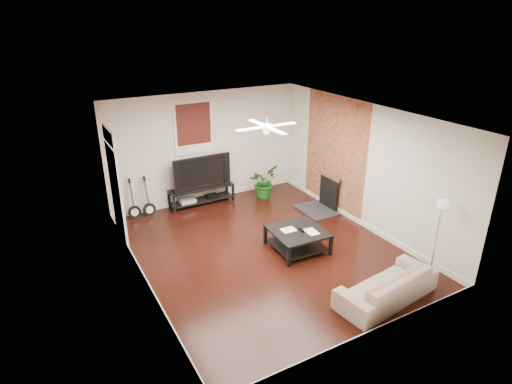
{
  "coord_description": "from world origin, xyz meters",
  "views": [
    {
      "loc": [
        -3.89,
        -6.58,
        4.53
      ],
      "look_at": [
        0.0,
        0.4,
        1.15
      ],
      "focal_mm": 29.83,
      "sensor_mm": 36.0,
      "label": 1
    }
  ],
  "objects": [
    {
      "name": "window_back",
      "position": [
        -0.3,
        2.97,
        1.95
      ],
      "size": [
        1.0,
        0.06,
        1.3
      ],
      "primitive_type": "cube",
      "color": "#36130E",
      "rests_on": "wall_back"
    },
    {
      "name": "room",
      "position": [
        0.0,
        0.0,
        1.4
      ],
      "size": [
        5.01,
        6.01,
        2.81
      ],
      "color": "black",
      "rests_on": "ground"
    },
    {
      "name": "floor_lamp",
      "position": [
        2.2,
        -2.31,
        0.78
      ],
      "size": [
        0.29,
        0.29,
        1.55
      ],
      "primitive_type": null,
      "rotation": [
        0.0,
        0.0,
        0.12
      ],
      "color": "silver",
      "rests_on": "floor"
    },
    {
      "name": "tv",
      "position": [
        -0.26,
        2.8,
        0.89
      ],
      "size": [
        1.48,
        0.19,
        0.85
      ],
      "primitive_type": "imported",
      "color": "black",
      "rests_on": "tv_stand"
    },
    {
      "name": "guitar_right",
      "position": [
        -1.64,
        2.72,
        0.49
      ],
      "size": [
        0.33,
        0.25,
        0.98
      ],
      "primitive_type": null,
      "rotation": [
        0.0,
        0.0,
        0.11
      ],
      "color": "black",
      "rests_on": "floor"
    },
    {
      "name": "sofa",
      "position": [
        0.97,
        -2.41,
        0.28
      ],
      "size": [
        1.98,
        0.97,
        0.56
      ],
      "primitive_type": "imported",
      "rotation": [
        0.0,
        0.0,
        3.27
      ],
      "color": "tan",
      "rests_on": "floor"
    },
    {
      "name": "ceiling_fan",
      "position": [
        0.0,
        0.0,
        2.6
      ],
      "size": [
        1.24,
        1.24,
        0.32
      ],
      "primitive_type": null,
      "color": "white",
      "rests_on": "ceiling"
    },
    {
      "name": "guitar_left",
      "position": [
        -1.99,
        2.75,
        0.49
      ],
      "size": [
        0.3,
        0.22,
        0.98
      ],
      "primitive_type": null,
      "rotation": [
        0.0,
        0.0,
        0.0
      ],
      "color": "black",
      "rests_on": "floor"
    },
    {
      "name": "coffee_table",
      "position": [
        0.59,
        -0.29,
        0.22
      ],
      "size": [
        1.1,
        1.1,
        0.44
      ],
      "primitive_type": "cube",
      "rotation": [
        0.0,
        0.0,
        -0.05
      ],
      "color": "black",
      "rests_on": "floor"
    },
    {
      "name": "tv_stand",
      "position": [
        -0.26,
        2.78,
        0.23
      ],
      "size": [
        1.65,
        0.44,
        0.46
      ],
      "primitive_type": "cube",
      "color": "black",
      "rests_on": "floor"
    },
    {
      "name": "fireplace",
      "position": [
        2.2,
        1.0,
        0.46
      ],
      "size": [
        0.8,
        1.1,
        0.92
      ],
      "primitive_type": "cube",
      "color": "black",
      "rests_on": "floor"
    },
    {
      "name": "brick_accent",
      "position": [
        2.49,
        1.0,
        1.4
      ],
      "size": [
        0.02,
        2.2,
        2.8
      ],
      "primitive_type": "cube",
      "color": "brown",
      "rests_on": "floor"
    },
    {
      "name": "potted_plant",
      "position": [
        1.33,
        2.4,
        0.42
      ],
      "size": [
        1.0,
        0.98,
        0.84
      ],
      "primitive_type": "imported",
      "rotation": [
        0.0,
        0.0,
        0.67
      ],
      "color": "#1A5D1C",
      "rests_on": "floor"
    },
    {
      "name": "door_left",
      "position": [
        -2.46,
        1.9,
        1.25
      ],
      "size": [
        0.08,
        1.0,
        2.5
      ],
      "primitive_type": "cube",
      "color": "white",
      "rests_on": "wall_left"
    }
  ]
}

